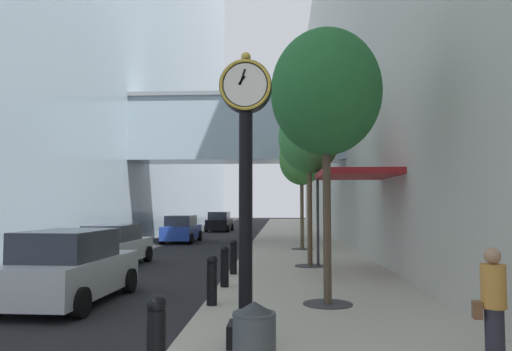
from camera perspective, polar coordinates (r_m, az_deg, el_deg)
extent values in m
plane|color=black|center=(29.72, -0.33, -8.00)|extent=(110.00, 110.00, 0.00)
cube|color=#ADA593|center=(32.66, 4.74, -7.45)|extent=(5.38, 80.00, 0.14)
cube|color=#93A8B7|center=(28.80, -2.17, 5.31)|extent=(13.06, 3.20, 3.68)
cube|color=gray|center=(29.16, -2.16, 9.12)|extent=(13.06, 3.40, 0.24)
cube|color=#B7B2A8|center=(35.23, 16.78, 14.35)|extent=(9.00, 80.00, 26.08)
cube|color=black|center=(7.89, -1.27, -18.41)|extent=(0.55, 0.55, 0.35)
cylinder|color=gold|center=(7.82, -1.26, -16.54)|extent=(0.39, 0.38, 0.18)
cylinder|color=black|center=(7.62, -1.25, -4.22)|extent=(0.22, 0.22, 3.16)
cylinder|color=black|center=(7.85, -1.23, 10.52)|extent=(0.84, 0.28, 0.84)
torus|color=gold|center=(7.70, -1.31, 10.80)|extent=(0.82, 0.05, 0.82)
cylinder|color=white|center=(7.71, -1.31, 10.79)|extent=(0.69, 0.01, 0.69)
cylinder|color=white|center=(8.00, -1.15, 10.26)|extent=(0.69, 0.01, 0.69)
sphere|color=gold|center=(7.99, -1.22, 13.95)|extent=(0.16, 0.16, 0.16)
cube|color=black|center=(7.72, -1.69, 11.28)|extent=(0.12, 0.01, 0.15)
cube|color=black|center=(7.74, -1.61, 11.69)|extent=(0.11, 0.01, 0.26)
cylinder|color=black|center=(6.31, -11.83, -19.49)|extent=(0.23, 0.23, 0.92)
sphere|color=black|center=(6.19, -11.77, -14.83)|extent=(0.24, 0.24, 0.24)
cylinder|color=black|center=(10.81, -5.28, -12.76)|extent=(0.23, 0.23, 0.92)
sphere|color=black|center=(10.74, -5.26, -10.01)|extent=(0.24, 0.24, 0.24)
cylinder|color=black|center=(13.11, -3.76, -11.13)|extent=(0.23, 0.23, 0.92)
sphere|color=black|center=(13.05, -3.75, -8.85)|extent=(0.24, 0.24, 0.24)
cylinder|color=black|center=(15.43, -2.71, -9.97)|extent=(0.23, 0.23, 0.92)
sphere|color=black|center=(15.38, -2.71, -8.03)|extent=(0.24, 0.24, 0.24)
cylinder|color=#333335|center=(11.05, 8.56, -14.91)|extent=(1.10, 1.10, 0.02)
cylinder|color=#4C3D2D|center=(10.83, 8.47, -5.01)|extent=(0.18, 0.18, 3.82)
ellipsoid|color=#23602D|center=(11.12, 8.33, 9.85)|extent=(2.51, 2.51, 2.89)
cylinder|color=#333335|center=(17.50, 6.47, -10.66)|extent=(1.10, 1.10, 0.02)
cylinder|color=brown|center=(17.37, 6.43, -4.47)|extent=(0.18, 0.18, 3.79)
ellipsoid|color=#387F3D|center=(17.53, 6.37, 4.52)|extent=(2.25, 2.25, 2.59)
cylinder|color=#333335|center=(24.01, 5.53, -8.70)|extent=(1.10, 1.10, 0.02)
cylinder|color=brown|center=(23.92, 5.51, -4.40)|extent=(0.18, 0.18, 3.62)
ellipsoid|color=#428438|center=(24.02, 5.47, 1.95)|extent=(2.25, 2.25, 2.59)
cylinder|color=#383D42|center=(6.06, -0.21, -20.26)|extent=(0.52, 0.52, 0.92)
cone|color=#272A2E|center=(5.93, -0.21, -15.54)|extent=(0.53, 0.53, 0.16)
cylinder|color=#23232D|center=(7.80, 26.60, -16.69)|extent=(0.31, 0.31, 0.76)
cylinder|color=#B77A33|center=(7.67, 26.46, -11.73)|extent=(0.40, 0.40, 0.61)
sphere|color=#9E7556|center=(7.62, 26.38, -8.59)|extent=(0.23, 0.23, 0.23)
cube|color=brown|center=(7.69, 24.87, -14.34)|extent=(0.16, 0.22, 0.24)
cube|color=maroon|center=(16.01, 11.78, 0.16)|extent=(2.40, 3.60, 0.20)
cylinder|color=#333338|center=(14.27, 8.36, -5.88)|extent=(0.10, 0.10, 3.20)
cylinder|color=#333338|center=(17.45, 7.39, -5.44)|extent=(0.10, 0.10, 3.20)
cube|color=black|center=(41.89, -4.38, -5.80)|extent=(1.94, 4.05, 0.82)
cube|color=#282D38|center=(41.67, -4.42, -4.81)|extent=(1.68, 2.28, 0.67)
cylinder|color=black|center=(43.39, -5.31, -6.13)|extent=(0.24, 0.65, 0.64)
cylinder|color=black|center=(43.12, -2.88, -6.16)|extent=(0.24, 0.65, 0.64)
cylinder|color=black|center=(40.71, -5.97, -6.30)|extent=(0.24, 0.65, 0.64)
cylinder|color=black|center=(40.42, -3.38, -6.33)|extent=(0.24, 0.65, 0.64)
cube|color=silver|center=(19.24, -16.54, -8.54)|extent=(1.88, 4.17, 0.76)
cube|color=#282D38|center=(19.00, -16.73, -6.58)|extent=(1.60, 2.36, 0.62)
cylinder|color=black|center=(20.88, -17.33, -8.89)|extent=(0.24, 0.65, 0.64)
cylinder|color=black|center=(20.29, -12.78, -9.12)|extent=(0.24, 0.65, 0.64)
cylinder|color=black|center=(18.34, -20.73, -9.59)|extent=(0.24, 0.65, 0.64)
cylinder|color=black|center=(17.67, -15.63, -9.93)|extent=(0.24, 0.65, 0.64)
cube|color=navy|center=(30.12, -8.86, -6.71)|extent=(1.78, 4.22, 0.81)
cube|color=#282D38|center=(29.88, -8.93, -5.37)|extent=(1.55, 2.37, 0.66)
cylinder|color=black|center=(31.72, -9.84, -7.08)|extent=(0.23, 0.64, 0.64)
cylinder|color=black|center=(31.36, -6.73, -7.15)|extent=(0.23, 0.64, 0.64)
cylinder|color=black|center=(28.95, -11.17, -7.42)|extent=(0.23, 0.64, 0.64)
cylinder|color=black|center=(28.56, -7.77, -7.51)|extent=(0.23, 0.64, 0.64)
cube|color=#B7BABF|center=(12.46, -21.25, -11.10)|extent=(2.02, 4.28, 0.85)
cube|color=#282D38|center=(12.19, -21.61, -7.73)|extent=(1.72, 2.42, 0.69)
cylinder|color=black|center=(14.18, -22.09, -11.44)|extent=(0.24, 0.65, 0.64)
cylinder|color=black|center=(13.45, -14.87, -12.03)|extent=(0.24, 0.65, 0.64)
cylinder|color=black|center=(10.84, -20.22, -14.05)|extent=(0.24, 0.65, 0.64)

